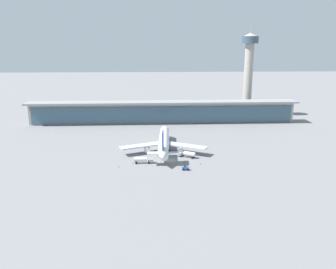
{
  "coord_description": "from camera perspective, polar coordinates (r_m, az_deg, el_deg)",
  "views": [
    {
      "loc": [
        -9.31,
        -149.06,
        50.25
      ],
      "look_at": [
        0.0,
        21.12,
        6.9
      ],
      "focal_mm": 36.36,
      "sensor_mm": 36.0,
      "label": 1
    }
  ],
  "objects": [
    {
      "name": "safety_cone_charlie",
      "position": [
        150.23,
        -8.29,
        -5.3
      ],
      "size": [
        0.62,
        0.62,
        0.7
      ],
      "color": "orange",
      "rests_on": "ground"
    },
    {
      "name": "ground_plane",
      "position": [
        157.58,
        0.42,
        -4.33
      ],
      "size": [
        1200.0,
        1200.0,
        0.0
      ],
      "primitive_type": "plane",
      "color": "slate"
    },
    {
      "name": "service_truck_near_nose_grey",
      "position": [
        161.28,
        3.27,
        -3.27
      ],
      "size": [
        8.54,
        6.33,
        2.95
      ],
      "color": "gray",
      "rests_on": "ground"
    },
    {
      "name": "airliner_on_stand",
      "position": [
        169.66,
        -0.72,
        -1.3
      ],
      "size": [
        43.3,
        56.39,
        15.01
      ],
      "color": "white",
      "rests_on": "ground"
    },
    {
      "name": "safety_cone_bravo",
      "position": [
        152.99,
        5.46,
        -4.85
      ],
      "size": [
        0.62,
        0.62,
        0.7
      ],
      "color": "orange",
      "rests_on": "ground"
    },
    {
      "name": "service_truck_mid_apron_grey",
      "position": [
        153.42,
        -4.26,
        -4.22
      ],
      "size": [
        8.65,
        2.65,
        2.95
      ],
      "color": "gray",
      "rests_on": "ground"
    },
    {
      "name": "safety_cone_delta",
      "position": [
        155.61,
        -0.49,
        -4.45
      ],
      "size": [
        0.62,
        0.62,
        0.7
      ],
      "color": "orange",
      "rests_on": "ground"
    },
    {
      "name": "service_truck_under_wing_blue",
      "position": [
        145.13,
        2.96,
        -5.64
      ],
      "size": [
        3.1,
        2.16,
        2.05
      ],
      "color": "#234C9E",
      "rests_on": "ground"
    },
    {
      "name": "safety_cone_echo",
      "position": [
        155.36,
        2.86,
        -4.5
      ],
      "size": [
        0.62,
        0.62,
        0.7
      ],
      "color": "orange",
      "rests_on": "ground"
    },
    {
      "name": "safety_cone_alpha",
      "position": [
        154.45,
        -5.93,
        -4.67
      ],
      "size": [
        0.62,
        0.62,
        0.7
      ],
      "color": "orange",
      "rests_on": "ground"
    },
    {
      "name": "terminal_building",
      "position": [
        234.3,
        -0.8,
        3.85
      ],
      "size": [
        183.6,
        12.8,
        15.2
      ],
      "color": "#9E998E",
      "rests_on": "ground"
    },
    {
      "name": "control_tower",
      "position": [
        262.7,
        13.36,
        10.8
      ],
      "size": [
        12.0,
        12.0,
        65.99
      ],
      "color": "#9E998E",
      "rests_on": "ground"
    }
  ]
}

